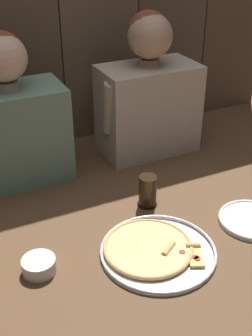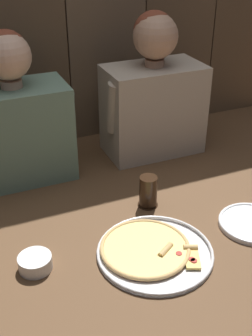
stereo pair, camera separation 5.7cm
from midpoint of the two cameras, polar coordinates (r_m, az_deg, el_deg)
name	(u,v)px [view 1 (the left image)]	position (r m, az deg, el deg)	size (l,w,h in m)	color
ground_plane	(139,226)	(1.51, 0.66, -7.62)	(3.20, 3.20, 0.00)	brown
pizza_tray	(154,249)	(1.41, 2.54, -10.63)	(0.37, 0.37, 0.03)	silver
dinner_plate	(252,220)	(1.58, 15.18, -6.58)	(0.23, 0.23, 0.03)	white
drinking_glass	(148,191)	(1.58, 1.82, -3.06)	(0.08, 0.08, 0.12)	black
dipping_bowl	(39,265)	(1.36, -12.56, -12.29)	(0.10, 0.10, 0.04)	white
diner_left	(12,122)	(1.72, -15.59, 5.87)	(0.44, 0.24, 0.59)	slate
diner_right	(149,94)	(1.89, 2.09, 9.66)	(0.45, 0.24, 0.61)	#B2A38E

